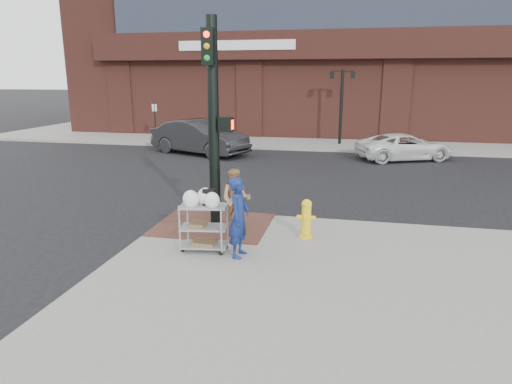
% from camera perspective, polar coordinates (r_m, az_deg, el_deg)
% --- Properties ---
extents(ground, '(220.00, 220.00, 0.00)m').
position_cam_1_polar(ground, '(10.74, -3.70, -6.53)').
color(ground, black).
rests_on(ground, ground).
extents(sidewalk_far, '(65.00, 36.00, 0.15)m').
position_cam_1_polar(sidewalk_far, '(42.92, 25.48, 7.94)').
color(sidewalk_far, gray).
rests_on(sidewalk_far, ground).
extents(brick_curb_ramp, '(2.80, 2.40, 0.01)m').
position_cam_1_polar(brick_curb_ramp, '(11.66, -5.35, -4.04)').
color(brick_curb_ramp, '#4E2D24').
rests_on(brick_curb_ramp, sidewalk_near).
extents(lamp_post, '(1.32, 0.22, 4.00)m').
position_cam_1_polar(lamp_post, '(25.68, 10.64, 11.40)').
color(lamp_post, black).
rests_on(lamp_post, sidewalk_far).
extents(parking_sign, '(0.05, 0.05, 2.20)m').
position_cam_1_polar(parking_sign, '(27.23, -12.50, 8.57)').
color(parking_sign, black).
rests_on(parking_sign, sidewalk_far).
extents(traffic_signal_pole, '(0.61, 0.51, 5.00)m').
position_cam_1_polar(traffic_signal_pole, '(10.96, -5.26, 9.09)').
color(traffic_signal_pole, black).
rests_on(traffic_signal_pole, sidewalk_near).
extents(woman_blue, '(0.46, 0.65, 1.70)m').
position_cam_1_polar(woman_blue, '(9.39, -2.14, -3.17)').
color(woman_blue, navy).
rests_on(woman_blue, sidewalk_near).
extents(pedestrian_tan, '(0.77, 0.62, 1.52)m').
position_cam_1_polar(pedestrian_tan, '(11.07, -2.52, -0.93)').
color(pedestrian_tan, '#A3754D').
rests_on(pedestrian_tan, sidewalk_near).
extents(sedan_dark, '(5.48, 3.66, 1.71)m').
position_cam_1_polar(sedan_dark, '(23.09, -7.07, 6.84)').
color(sedan_dark, black).
rests_on(sedan_dark, ground).
extents(minivan_white, '(4.85, 3.61, 1.22)m').
position_cam_1_polar(minivan_white, '(22.41, 18.05, 5.39)').
color(minivan_white, white).
rests_on(minivan_white, ground).
extents(utility_cart, '(1.05, 0.69, 1.36)m').
position_cam_1_polar(utility_cart, '(9.82, -6.54, -3.87)').
color(utility_cart, gray).
rests_on(utility_cart, sidewalk_near).
extents(fire_hydrant, '(0.43, 0.30, 0.92)m').
position_cam_1_polar(fire_hydrant, '(10.63, 6.31, -3.27)').
color(fire_hydrant, yellow).
rests_on(fire_hydrant, sidewalk_near).
extents(newsbox_red, '(0.50, 0.47, 1.03)m').
position_cam_1_polar(newsbox_red, '(27.49, -10.13, 7.51)').
color(newsbox_red, red).
rests_on(newsbox_red, sidewalk_far).
extents(newsbox_yellow, '(0.51, 0.47, 1.09)m').
position_cam_1_polar(newsbox_yellow, '(27.03, -7.61, 7.55)').
color(newsbox_yellow, gold).
rests_on(newsbox_yellow, sidewalk_far).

